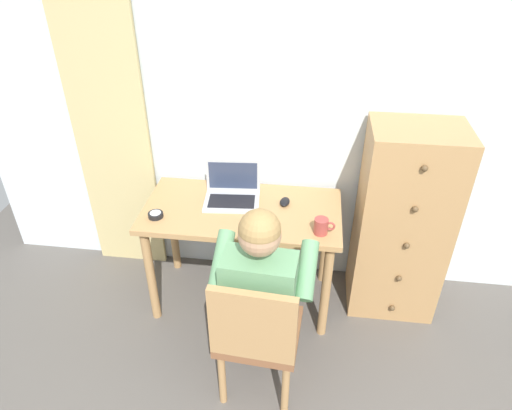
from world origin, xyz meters
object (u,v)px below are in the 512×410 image
desk (242,223)px  coffee_mug (322,226)px  chair (257,334)px  desk_clock (156,215)px  laptop (232,192)px  computer_mouse (285,202)px  person_seated (263,283)px  dresser (402,223)px

desk → coffee_mug: (0.48, -0.19, 0.16)m
chair → desk_clock: 0.94m
laptop → computer_mouse: bearing=-1.9°
desk_clock → computer_mouse: bearing=17.7°
desk → desk_clock: size_ratio=13.44×
desk → laptop: size_ratio=3.37×
chair → laptop: 0.92m
desk → laptop: (-0.08, 0.10, 0.16)m
person_seated → dresser: bearing=40.0°
desk → person_seated: (0.20, -0.55, 0.03)m
person_seated → desk_clock: person_seated is taller
chair → laptop: bearing=107.5°
chair → coffee_mug: bearing=61.4°
computer_mouse → desk: bearing=-156.1°
desk → chair: chair is taller
person_seated → computer_mouse: 0.65m
computer_mouse → desk_clock: computer_mouse is taller
chair → desk: bearing=104.3°
chair → coffee_mug: chair is taller
laptop → dresser: bearing=0.9°
chair → computer_mouse: (0.07, 0.82, 0.28)m
dresser → desk_clock: (-1.48, -0.27, 0.12)m
laptop → desk_clock: 0.49m
desk_clock → chair: bearing=-40.3°
chair → person_seated: 0.26m
chair → laptop: laptop is taller
chair → desk_clock: (-0.68, 0.58, 0.28)m
laptop → coffee_mug: size_ratio=3.00×
desk → chair: bearing=-75.7°
desk_clock → desk: bearing=17.4°
dresser → laptop: size_ratio=3.57×
desk → coffee_mug: 0.54m
computer_mouse → coffee_mug: bearing=-44.8°
chair → desk_clock: chair is taller
chair → dresser: bearing=46.5°
laptop → coffee_mug: 0.63m
chair → laptop: (-0.26, 0.83, 0.31)m
desk_clock → person_seated: bearing=-29.7°
chair → coffee_mug: size_ratio=7.23×
person_seated → desk: bearing=109.7°
dresser → computer_mouse: 0.74m
coffee_mug → chair: bearing=-118.6°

